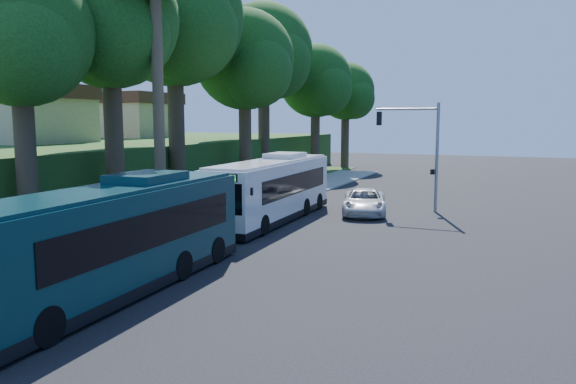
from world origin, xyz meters
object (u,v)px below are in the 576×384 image
at_px(bus_shelter, 161,200).
at_px(pickup, 364,202).
at_px(teal_bus, 112,238).
at_px(white_bus, 273,188).

bearing_deg(bus_shelter, pickup, 52.06).
bearing_deg(bus_shelter, teal_bus, -63.81).
bearing_deg(pickup, white_bus, -151.32).
xyz_separation_m(white_bus, teal_bus, (0.82, -15.02, 0.05)).
bearing_deg(white_bus, bus_shelter, -121.87).
bearing_deg(white_bus, pickup, 41.74).
height_order(white_bus, pickup, white_bus).
height_order(bus_shelter, teal_bus, teal_bus).
bearing_deg(pickup, teal_bus, -115.31).
distance_m(bus_shelter, teal_bus, 9.95).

